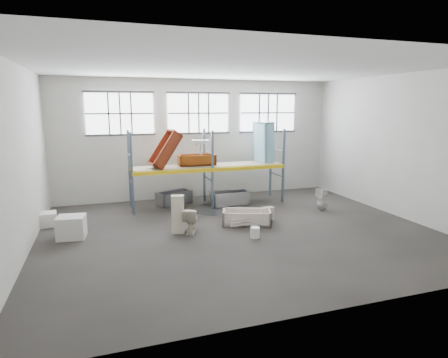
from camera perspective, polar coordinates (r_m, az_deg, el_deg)
name	(u,v)px	position (r m, az deg, el deg)	size (l,w,h in m)	color
floor	(239,232)	(12.00, 2.26, -8.11)	(12.00, 10.00, 0.10)	#423C39
ceiling	(240,65)	(11.41, 2.46, 16.89)	(12.00, 10.00, 0.10)	silver
wall_back	(198,139)	(16.23, -3.94, 6.07)	(12.00, 0.10, 5.00)	#B5B1A7
wall_front	(339,184)	(6.99, 17.04, -0.78)	(12.00, 0.10, 5.00)	#A3A098
wall_left	(17,161)	(10.91, -28.97, 2.38)	(0.10, 10.00, 5.00)	#A39F98
wall_right	(400,146)	(14.68, 25.13, 4.56)	(0.10, 10.00, 5.00)	#A6A39B
window_left	(120,114)	(15.59, -15.53, 9.56)	(2.60, 0.04, 1.60)	white
window_mid	(199,113)	(16.07, -3.90, 9.95)	(2.60, 0.04, 1.60)	white
window_right	(268,113)	(17.15, 6.68, 9.96)	(2.60, 0.04, 1.60)	white
rack_upright_la	(132,174)	(13.76, -13.82, 0.72)	(0.08, 0.08, 3.00)	slate
rack_upright_lb	(129,169)	(14.94, -14.19, 1.49)	(0.08, 0.08, 3.00)	slate
rack_upright_ma	(213,170)	(14.30, -1.75, 1.40)	(0.08, 0.08, 3.00)	slate
rack_upright_mb	(204,165)	(15.44, -3.02, 2.10)	(0.08, 0.08, 3.00)	slate
rack_upright_ra	(283,166)	(15.41, 9.01, 1.96)	(0.08, 0.08, 3.00)	slate
rack_upright_rb	(271,162)	(16.47, 7.11, 2.58)	(0.08, 0.08, 3.00)	slate
rack_beam_front	(213,170)	(14.30, -1.75, 1.40)	(6.00, 0.10, 0.14)	yellow
rack_beam_back	(204,165)	(15.44, -3.02, 2.10)	(6.00, 0.10, 0.14)	yellow
shelf_deck	(208,165)	(14.85, -2.41, 2.07)	(5.90, 1.10, 0.03)	gray
wet_patch	(214,209)	(14.43, -1.49, -4.60)	(1.80, 1.80, 0.00)	black
bathtub_beige	(247,217)	(12.59, 3.48, -5.84)	(1.60, 0.75, 0.47)	beige
cistern_spare	(268,213)	(13.02, 6.64, -5.12)	(0.41, 0.20, 0.39)	beige
sink_in_tub	(244,221)	(12.47, 2.99, -6.37)	(0.47, 0.47, 0.16)	beige
toilet_beige	(191,220)	(11.81, -5.09, -6.21)	(0.44, 0.77, 0.78)	beige
cistern_tall	(178,214)	(11.71, -7.04, -5.35)	(0.39, 0.25, 1.20)	beige
toilet_white	(322,199)	(14.70, 14.70, -2.96)	(0.38, 0.39, 0.86)	white
steel_tub_left	(174,198)	(15.29, -7.60, -2.82)	(1.39, 0.65, 0.51)	#A0A2A8
steel_tub_right	(230,198)	(14.98, 0.90, -2.93)	(1.51, 0.70, 0.55)	#B8BBBF
rust_tub_flat	(197,160)	(14.78, -4.16, 2.95)	(1.43, 0.67, 0.40)	#985509
rust_tub_tilted	(165,149)	(14.25, -8.97, 4.47)	(1.52, 0.71, 0.43)	maroon
sink_on_shelf	(201,154)	(14.37, -3.58, 3.83)	(0.66, 0.51, 0.58)	white
blue_tub_upright	(264,143)	(15.70, 6.04, 5.49)	(1.71, 0.80, 0.48)	#7DB2CB
bucket	(255,232)	(11.38, 4.74, -8.09)	(0.28, 0.28, 0.33)	white
carton_near	(71,227)	(12.15, -22.18, -6.78)	(0.78, 0.67, 0.67)	silver
carton_far	(48,219)	(13.67, -25.23, -5.56)	(0.55, 0.55, 0.46)	white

